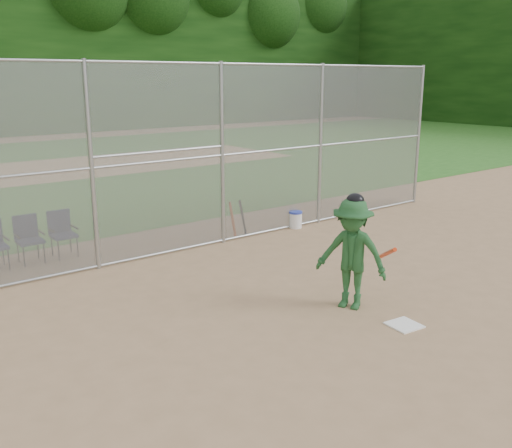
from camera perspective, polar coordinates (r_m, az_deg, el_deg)
ground at (r=8.92m, az=10.07°, el=-10.07°), size 100.00×100.00×0.00m
grass_strip at (r=24.42m, az=-23.04°, el=4.71°), size 100.00×100.00×0.00m
dirt_patch_far at (r=24.42m, az=-23.04°, el=4.72°), size 24.00×24.00×0.00m
backstop_fence at (r=12.13m, az=-7.33°, el=6.78°), size 16.09×0.09×4.00m
home_plate at (r=9.10m, az=14.59°, el=-9.75°), size 0.50×0.50×0.02m
batter_at_plate at (r=9.30m, az=9.56°, el=-2.93°), size 1.21×1.42×1.91m
water_cooler at (r=14.29m, az=3.97°, el=0.46°), size 0.33×0.33×0.42m
spare_bats at (r=13.51m, az=-1.84°, el=0.54°), size 0.36×0.31×0.84m
chair_5 at (r=12.39m, az=-21.68°, el=-1.49°), size 0.54×0.52×0.96m
chair_6 at (r=12.59m, az=-18.69°, el=-0.98°), size 0.54×0.52×0.96m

